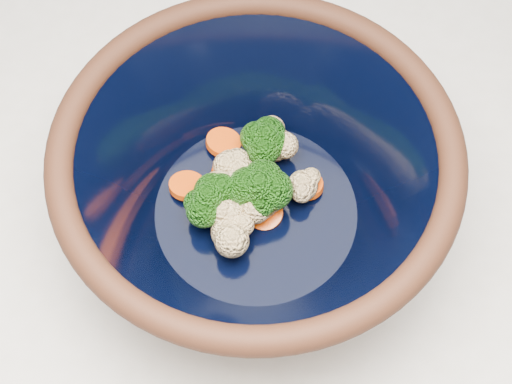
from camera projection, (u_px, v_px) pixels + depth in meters
name	position (u px, v px, depth m)	size (l,w,h in m)	color
counter	(227.00, 315.00, 1.08)	(1.20, 1.20, 0.90)	beige
mixing_bowl	(256.00, 184.00, 0.58)	(0.40, 0.40, 0.14)	black
vegetable_pile	(246.00, 189.00, 0.61)	(0.14, 0.13, 0.06)	#608442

